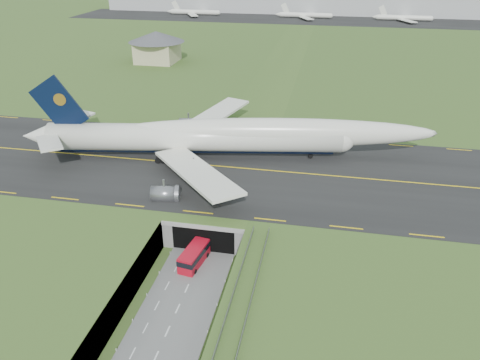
# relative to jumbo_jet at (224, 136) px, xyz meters

# --- Properties ---
(ground) EXTENTS (900.00, 900.00, 0.00)m
(ground) POSITION_rel_jumbo_jet_xyz_m (2.70, -38.10, -11.58)
(ground) COLOR #325020
(ground) RESTS_ON ground
(airfield_deck) EXTENTS (800.00, 800.00, 6.00)m
(airfield_deck) POSITION_rel_jumbo_jet_xyz_m (2.70, -38.10, -8.58)
(airfield_deck) COLOR gray
(airfield_deck) RESTS_ON ground
(trench_road) EXTENTS (12.00, 75.00, 0.20)m
(trench_road) POSITION_rel_jumbo_jet_xyz_m (2.70, -45.60, -11.48)
(trench_road) COLOR slate
(trench_road) RESTS_ON ground
(taxiway) EXTENTS (800.00, 44.00, 0.18)m
(taxiway) POSITION_rel_jumbo_jet_xyz_m (2.70, -5.10, -5.49)
(taxiway) COLOR black
(taxiway) RESTS_ON airfield_deck
(tunnel_portal) EXTENTS (17.00, 22.30, 6.00)m
(tunnel_portal) POSITION_rel_jumbo_jet_xyz_m (2.70, -21.39, -8.24)
(tunnel_portal) COLOR gray
(tunnel_portal) RESTS_ON ground
(guideway) EXTENTS (3.00, 53.00, 7.05)m
(guideway) POSITION_rel_jumbo_jet_xyz_m (13.70, -57.21, -6.25)
(guideway) COLOR #A8A8A3
(guideway) RESTS_ON ground
(jumbo_jet) EXTENTS (97.71, 61.66, 20.70)m
(jumbo_jet) POSITION_rel_jumbo_jet_xyz_m (0.00, 0.00, 0.00)
(jumbo_jet) COLOR white
(jumbo_jet) RESTS_ON ground
(shuttle_tram) EXTENTS (4.27, 8.36, 3.24)m
(shuttle_tram) POSITION_rel_jumbo_jet_xyz_m (2.03, -34.13, -9.80)
(shuttle_tram) COLOR #B20B1D
(shuttle_tram) RESTS_ON ground
(service_building) EXTENTS (23.84, 23.84, 12.96)m
(service_building) POSITION_rel_jumbo_jet_xyz_m (-50.91, 93.43, 2.10)
(service_building) COLOR #BDB589
(service_building) RESTS_ON ground
(cargo_terminal) EXTENTS (320.00, 67.00, 15.60)m
(cargo_terminal) POSITION_rel_jumbo_jet_xyz_m (2.65, 261.31, 2.38)
(cargo_terminal) COLOR #B2B2B2
(cargo_terminal) RESTS_ON ground
(distant_hills) EXTENTS (700.00, 91.00, 60.00)m
(distant_hills) POSITION_rel_jumbo_jet_xyz_m (67.07, 391.90, -15.58)
(distant_hills) COLOR slate
(distant_hills) RESTS_ON ground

